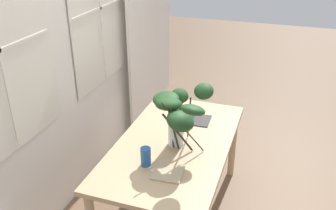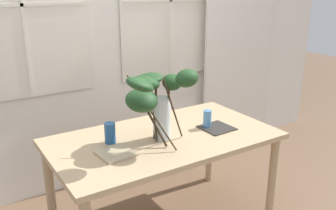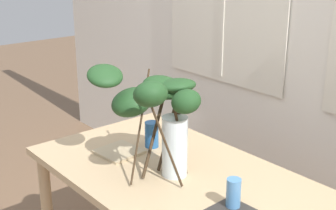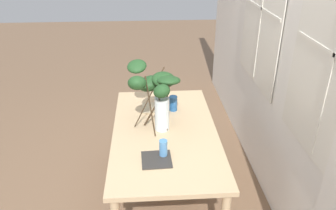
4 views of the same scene
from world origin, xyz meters
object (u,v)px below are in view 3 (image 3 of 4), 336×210
(vase_with_branches, at_px, (156,107))
(drinking_glass_blue_right, at_px, (233,194))
(drinking_glass_blue_left, at_px, (152,134))
(dining_table, at_px, (182,191))
(plate_square_left, at_px, (119,152))

(vase_with_branches, xyz_separation_m, drinking_glass_blue_right, (0.45, 0.04, -0.26))
(vase_with_branches, distance_m, drinking_glass_blue_left, 0.39)
(drinking_glass_blue_left, bearing_deg, drinking_glass_blue_right, -10.37)
(drinking_glass_blue_left, bearing_deg, dining_table, -15.42)
(dining_table, relative_size, vase_with_branches, 2.82)
(plate_square_left, bearing_deg, drinking_glass_blue_left, 75.85)
(vase_with_branches, bearing_deg, plate_square_left, -177.05)
(vase_with_branches, height_order, drinking_glass_blue_right, vase_with_branches)
(vase_with_branches, bearing_deg, drinking_glass_blue_left, 146.39)
(drinking_glass_blue_right, relative_size, plate_square_left, 0.64)
(plate_square_left, bearing_deg, dining_table, 11.75)
(dining_table, xyz_separation_m, drinking_glass_blue_right, (0.35, -0.03, 0.15))
(vase_with_branches, relative_size, drinking_glass_blue_right, 4.17)
(vase_with_branches, xyz_separation_m, plate_square_left, (-0.29, -0.02, -0.32))
(dining_table, distance_m, plate_square_left, 0.42)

